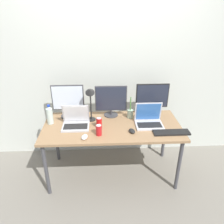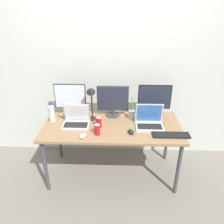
{
  "view_description": "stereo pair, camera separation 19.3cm",
  "coord_description": "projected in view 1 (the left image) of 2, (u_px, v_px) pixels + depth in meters",
  "views": [
    {
      "loc": [
        -0.11,
        -2.33,
        2.06
      ],
      "look_at": [
        0.0,
        0.0,
        0.92
      ],
      "focal_mm": 35.0,
      "sensor_mm": 36.0,
      "label": 1
    },
    {
      "loc": [
        0.08,
        -2.33,
        2.06
      ],
      "look_at": [
        0.0,
        0.0,
        0.92
      ],
      "focal_mm": 35.0,
      "sensor_mm": 36.0,
      "label": 2
    }
  ],
  "objects": [
    {
      "name": "water_bottle",
      "position": [
        50.0,
        115.0,
        2.66
      ],
      "size": [
        0.08,
        0.08,
        0.25
      ],
      "color": "silver",
      "rests_on": "work_desk"
    },
    {
      "name": "monitor_left",
      "position": [
        68.0,
        101.0,
        2.79
      ],
      "size": [
        0.41,
        0.22,
        0.43
      ],
      "color": "#38383D",
      "rests_on": "work_desk"
    },
    {
      "name": "work_desk",
      "position": [
        112.0,
        129.0,
        2.7
      ],
      "size": [
        1.67,
        0.78,
        0.74
      ],
      "color": "#424247",
      "rests_on": "ground"
    },
    {
      "name": "soda_can_near_keyboard",
      "position": [
        99.0,
        123.0,
        2.6
      ],
      "size": [
        0.07,
        0.07,
        0.13
      ],
      "color": "red",
      "rests_on": "work_desk"
    },
    {
      "name": "desk_lamp",
      "position": [
        90.0,
        98.0,
        2.62
      ],
      "size": [
        0.11,
        0.18,
        0.47
      ],
      "color": "black",
      "rests_on": "work_desk"
    },
    {
      "name": "soda_can_by_laptop",
      "position": [
        99.0,
        130.0,
        2.44
      ],
      "size": [
        0.07,
        0.07,
        0.13
      ],
      "color": "red",
      "rests_on": "work_desk"
    },
    {
      "name": "bamboo_vase",
      "position": [
        130.0,
        113.0,
        2.83
      ],
      "size": [
        0.08,
        0.08,
        0.29
      ],
      "color": "#B2D1B7",
      "rests_on": "work_desk"
    },
    {
      "name": "monitor_center",
      "position": [
        111.0,
        100.0,
        2.82
      ],
      "size": [
        0.41,
        0.18,
        0.41
      ],
      "color": "#38383D",
      "rests_on": "work_desk"
    },
    {
      "name": "monitor_right",
      "position": [
        152.0,
        99.0,
        2.83
      ],
      "size": [
        0.42,
        0.21,
        0.43
      ],
      "color": "black",
      "rests_on": "work_desk"
    },
    {
      "name": "ground_plane",
      "position": [
        112.0,
        172.0,
        2.99
      ],
      "size": [
        16.0,
        16.0,
        0.0
      ],
      "primitive_type": "plane",
      "color": "gray"
    },
    {
      "name": "laptop_secondary",
      "position": [
        149.0,
        120.0,
        2.67
      ],
      "size": [
        0.33,
        0.25,
        0.27
      ],
      "color": "silver",
      "rests_on": "work_desk"
    },
    {
      "name": "mouse_by_laptop",
      "position": [
        85.0,
        137.0,
        2.4
      ],
      "size": [
        0.08,
        0.12,
        0.03
      ],
      "primitive_type": "ellipsoid",
      "rotation": [
        0.0,
        0.0,
        -0.18
      ],
      "color": "silver",
      "rests_on": "work_desk"
    },
    {
      "name": "keyboard_main",
      "position": [
        171.0,
        132.0,
        2.5
      ],
      "size": [
        0.42,
        0.12,
        0.02
      ],
      "primitive_type": "cube",
      "rotation": [
        0.0,
        0.0,
        0.01
      ],
      "color": "black",
      "rests_on": "work_desk"
    },
    {
      "name": "wall_back",
      "position": [
        110.0,
        68.0,
        2.95
      ],
      "size": [
        7.0,
        0.08,
        2.6
      ],
      "primitive_type": "cube",
      "color": "silver",
      "rests_on": "ground"
    },
    {
      "name": "mouse_by_keyboard",
      "position": [
        132.0,
        131.0,
        2.51
      ],
      "size": [
        0.09,
        0.12,
        0.04
      ],
      "primitive_type": "ellipsoid",
      "rotation": [
        0.0,
        0.0,
        0.3
      ],
      "color": "black",
      "rests_on": "work_desk"
    },
    {
      "name": "laptop_silver",
      "position": [
        76.0,
        121.0,
        2.63
      ],
      "size": [
        0.32,
        0.25,
        0.26
      ],
      "color": "#B7B7BC",
      "rests_on": "work_desk"
    }
  ]
}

